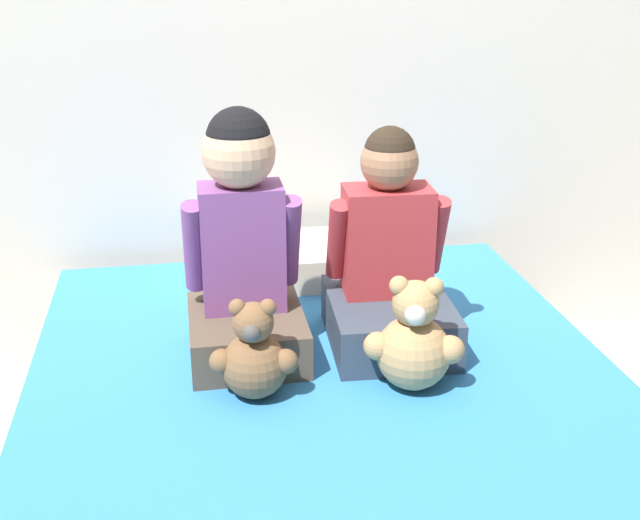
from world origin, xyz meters
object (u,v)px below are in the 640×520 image
at_px(child_on_right, 388,266).
at_px(bed, 332,460).
at_px(child_on_left, 243,249).
at_px(teddy_bear_held_by_left_child, 254,356).
at_px(pillow_at_headboard, 290,261).
at_px(teddy_bear_held_by_right_child, 414,342).

bearing_deg(child_on_right, bed, -125.04).
bearing_deg(child_on_left, teddy_bear_held_by_left_child, -89.92).
relative_size(child_on_left, teddy_bear_held_by_left_child, 2.57).
distance_m(bed, child_on_right, 0.54).
xyz_separation_m(child_on_left, teddy_bear_held_by_left_child, (-0.00, -0.25, -0.19)).
xyz_separation_m(teddy_bear_held_by_left_child, pillow_at_headboard, (0.19, 0.74, -0.05)).
height_order(bed, teddy_bear_held_by_right_child, teddy_bear_held_by_right_child).
bearing_deg(child_on_right, pillow_at_headboard, 115.17).
height_order(teddy_bear_held_by_left_child, teddy_bear_held_by_right_child, teddy_bear_held_by_right_child).
bearing_deg(teddy_bear_held_by_right_child, teddy_bear_held_by_left_child, -167.26).
relative_size(teddy_bear_held_by_right_child, pillow_at_headboard, 0.49).
relative_size(bed, child_on_right, 3.20).
bearing_deg(bed, teddy_bear_held_by_right_child, -2.38).
xyz_separation_m(child_on_right, pillow_at_headboard, (-0.20, 0.49, -0.16)).
distance_m(child_on_left, teddy_bear_held_by_right_child, 0.50).
height_order(teddy_bear_held_by_right_child, pillow_at_headboard, teddy_bear_held_by_right_child).
height_order(bed, child_on_left, child_on_left).
height_order(child_on_right, pillow_at_headboard, child_on_right).
height_order(child_on_left, teddy_bear_held_by_left_child, child_on_left).
relative_size(child_on_right, teddy_bear_held_by_right_child, 2.02).
distance_m(teddy_bear_held_by_right_child, pillow_at_headboard, 0.79).
bearing_deg(teddy_bear_held_by_left_child, child_on_right, 42.02).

